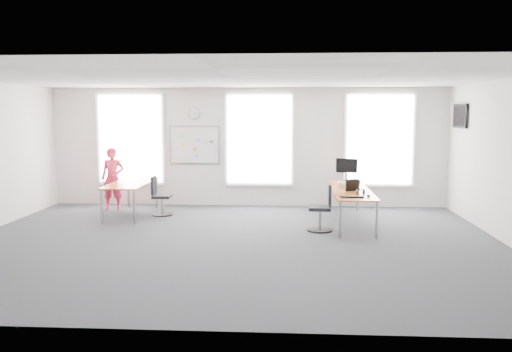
# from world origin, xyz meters

# --- Properties ---
(floor) EXTENTS (10.00, 10.00, 0.00)m
(floor) POSITION_xyz_m (0.00, 0.00, 0.00)
(floor) COLOR #26262A
(floor) RESTS_ON ground
(ceiling) EXTENTS (10.00, 10.00, 0.00)m
(ceiling) POSITION_xyz_m (0.00, 0.00, 3.00)
(ceiling) COLOR white
(ceiling) RESTS_ON ground
(wall_back) EXTENTS (10.00, 0.00, 10.00)m
(wall_back) POSITION_xyz_m (0.00, 4.00, 1.50)
(wall_back) COLOR silver
(wall_back) RESTS_ON ground
(wall_front) EXTENTS (10.00, 0.00, 10.00)m
(wall_front) POSITION_xyz_m (0.00, -4.00, 1.50)
(wall_front) COLOR silver
(wall_front) RESTS_ON ground
(window_left) EXTENTS (1.60, 0.06, 2.20)m
(window_left) POSITION_xyz_m (-3.00, 3.97, 1.70)
(window_left) COLOR silver
(window_left) RESTS_ON wall_back
(window_mid) EXTENTS (1.60, 0.06, 2.20)m
(window_mid) POSITION_xyz_m (0.30, 3.97, 1.70)
(window_mid) COLOR silver
(window_mid) RESTS_ON wall_back
(window_right) EXTENTS (1.60, 0.06, 2.20)m
(window_right) POSITION_xyz_m (3.30, 3.97, 1.70)
(window_right) COLOR silver
(window_right) RESTS_ON wall_back
(desk_right) EXTENTS (0.81, 3.04, 0.74)m
(desk_right) POSITION_xyz_m (2.38, 1.98, 0.69)
(desk_right) COLOR #CE5B19
(desk_right) RESTS_ON ground
(desk_left) EXTENTS (0.84, 2.10, 0.77)m
(desk_left) POSITION_xyz_m (-2.60, 2.55, 0.70)
(desk_left) COLOR #CE5B19
(desk_left) RESTS_ON ground
(chair_right) EXTENTS (0.52, 0.52, 0.97)m
(chair_right) POSITION_xyz_m (1.74, 1.12, 0.42)
(chair_right) COLOR black
(chair_right) RESTS_ON ground
(chair_left) EXTENTS (0.48, 0.48, 0.91)m
(chair_left) POSITION_xyz_m (-1.94, 2.58, 0.40)
(chair_left) COLOR black
(chair_left) RESTS_ON ground
(person) EXTENTS (0.60, 0.43, 1.53)m
(person) POSITION_xyz_m (-3.27, 3.27, 0.76)
(person) COLOR #DA2645
(person) RESTS_ON ground
(whiteboard) EXTENTS (1.20, 0.03, 0.90)m
(whiteboard) POSITION_xyz_m (-1.35, 3.97, 1.55)
(whiteboard) COLOR silver
(whiteboard) RESTS_ON wall_back
(wall_clock) EXTENTS (0.30, 0.04, 0.30)m
(wall_clock) POSITION_xyz_m (-1.35, 3.97, 2.35)
(wall_clock) COLOR gray
(wall_clock) RESTS_ON wall_back
(tv) EXTENTS (0.06, 0.90, 0.55)m
(tv) POSITION_xyz_m (4.95, 3.00, 2.30)
(tv) COLOR black
(tv) RESTS_ON wall_right
(keyboard) EXTENTS (0.46, 0.21, 0.02)m
(keyboard) POSITION_xyz_m (2.28, 0.80, 0.75)
(keyboard) COLOR black
(keyboard) RESTS_ON desk_right
(mouse) EXTENTS (0.08, 0.13, 0.05)m
(mouse) POSITION_xyz_m (2.61, 0.92, 0.76)
(mouse) COLOR black
(mouse) RESTS_ON desk_right
(lens_cap) EXTENTS (0.07, 0.07, 0.01)m
(lens_cap) POSITION_xyz_m (2.43, 1.10, 0.74)
(lens_cap) COLOR black
(lens_cap) RESTS_ON desk_right
(headphones) EXTENTS (0.17, 0.09, 0.10)m
(headphones) POSITION_xyz_m (2.50, 1.28, 0.79)
(headphones) COLOR black
(headphones) RESTS_ON desk_right
(laptop_sleeve) EXTENTS (0.32, 0.26, 0.25)m
(laptop_sleeve) POSITION_xyz_m (2.39, 1.65, 0.86)
(laptop_sleeve) COLOR black
(laptop_sleeve) RESTS_ON desk_right
(paper_stack) EXTENTS (0.34, 0.26, 0.11)m
(paper_stack) POSITION_xyz_m (2.30, 2.21, 0.80)
(paper_stack) COLOR beige
(paper_stack) RESTS_ON desk_right
(monitor) EXTENTS (0.49, 0.21, 0.56)m
(monitor) POSITION_xyz_m (2.41, 3.10, 1.08)
(monitor) COLOR black
(monitor) RESTS_ON desk_right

